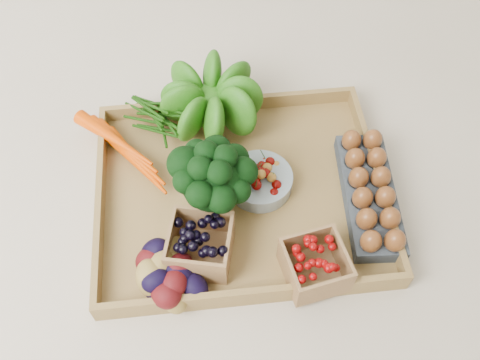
{
  "coord_description": "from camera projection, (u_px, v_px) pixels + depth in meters",
  "views": [
    {
      "loc": [
        -0.06,
        -0.56,
        0.9
      ],
      "look_at": [
        0.0,
        0.0,
        0.06
      ],
      "focal_mm": 40.0,
      "sensor_mm": 36.0,
      "label": 1
    }
  ],
  "objects": [
    {
      "name": "egg_carton",
      "position": [
        369.0,
        195.0,
        1.03
      ],
      "size": [
        0.11,
        0.28,
        0.03
      ],
      "primitive_type": "cube",
      "rotation": [
        0.0,
        0.0,
        -0.07
      ],
      "color": "#383E47",
      "rests_on": "tray"
    },
    {
      "name": "tray",
      "position": [
        240.0,
        195.0,
        1.06
      ],
      "size": [
        0.55,
        0.45,
        0.01
      ],
      "primitive_type": "cube",
      "color": "olive",
      "rests_on": "ground"
    },
    {
      "name": "lettuce",
      "position": [
        211.0,
        96.0,
        1.09
      ],
      "size": [
        0.14,
        0.14,
        0.14
      ],
      "primitive_type": "sphere",
      "color": "#0E4A0B",
      "rests_on": "tray"
    },
    {
      "name": "punnet_raspberry",
      "position": [
        315.0,
        265.0,
        0.92
      ],
      "size": [
        0.12,
        0.12,
        0.07
      ],
      "primitive_type": "cube",
      "rotation": [
        0.0,
        0.0,
        0.19
      ],
      "color": "#740505",
      "rests_on": "tray"
    },
    {
      "name": "punnet_blackberry",
      "position": [
        200.0,
        245.0,
        0.94
      ],
      "size": [
        0.13,
        0.13,
        0.07
      ],
      "primitive_type": "cube",
      "rotation": [
        0.0,
        0.0,
        -0.23
      ],
      "color": "black",
      "rests_on": "tray"
    },
    {
      "name": "cherry_bowl",
      "position": [
        260.0,
        181.0,
        1.04
      ],
      "size": [
        0.13,
        0.13,
        0.03
      ],
      "primitive_type": "cylinder",
      "color": "#8C9EA5",
      "rests_on": "tray"
    },
    {
      "name": "broccoli",
      "position": [
        215.0,
        190.0,
        0.98
      ],
      "size": [
        0.16,
        0.16,
        0.12
      ],
      "primitive_type": null,
      "color": "black",
      "rests_on": "tray"
    },
    {
      "name": "carrots",
      "position": [
        124.0,
        148.0,
        1.08
      ],
      "size": [
        0.21,
        0.15,
        0.05
      ],
      "primitive_type": null,
      "color": "#E24400",
      "rests_on": "tray"
    },
    {
      "name": "ground",
      "position": [
        240.0,
        197.0,
        1.06
      ],
      "size": [
        4.0,
        4.0,
        0.0
      ],
      "primitive_type": "plane",
      "color": "beige",
      "rests_on": "ground"
    },
    {
      "name": "potatoes",
      "position": [
        168.0,
        273.0,
        0.91
      ],
      "size": [
        0.14,
        0.14,
        0.08
      ],
      "primitive_type": null,
      "color": "#400A0C",
      "rests_on": "tray"
    }
  ]
}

